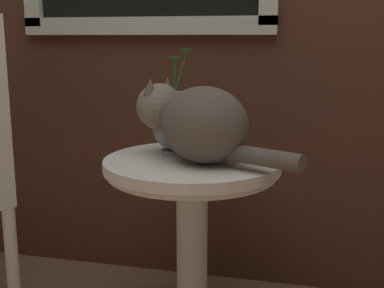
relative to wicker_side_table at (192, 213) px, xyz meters
name	(u,v)px	position (x,y,z in m)	size (l,w,h in m)	color
wicker_side_table	(192,213)	(0.00, 0.00, 0.00)	(0.58, 0.58, 0.61)	silver
cat	(198,122)	(0.03, -0.03, 0.31)	(0.57, 0.34, 0.26)	brown
pewter_vase_with_ivy	(175,123)	(-0.08, 0.07, 0.29)	(0.15, 0.15, 0.35)	gray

